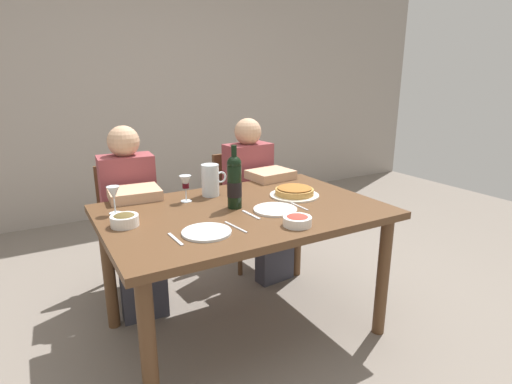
# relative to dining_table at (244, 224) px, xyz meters

# --- Properties ---
(ground_plane) EXTENTS (8.00, 8.00, 0.00)m
(ground_plane) POSITION_rel_dining_table_xyz_m (0.00, 0.00, -0.67)
(ground_plane) COLOR slate
(back_wall) EXTENTS (8.00, 0.10, 2.80)m
(back_wall) POSITION_rel_dining_table_xyz_m (0.00, 2.54, 0.73)
(back_wall) COLOR #A3998E
(back_wall) RESTS_ON ground
(dining_table) EXTENTS (1.50, 1.00, 0.76)m
(dining_table) POSITION_rel_dining_table_xyz_m (0.00, 0.00, 0.00)
(dining_table) COLOR brown
(dining_table) RESTS_ON ground
(wine_bottle) EXTENTS (0.08, 0.08, 0.35)m
(wine_bottle) POSITION_rel_dining_table_xyz_m (-0.04, 0.04, 0.24)
(wine_bottle) COLOR black
(wine_bottle) RESTS_ON dining_table
(water_pitcher) EXTENTS (0.16, 0.11, 0.19)m
(water_pitcher) POSITION_rel_dining_table_xyz_m (-0.05, 0.32, 0.18)
(water_pitcher) COLOR silver
(water_pitcher) RESTS_ON dining_table
(baked_tart) EXTENTS (0.30, 0.30, 0.06)m
(baked_tart) POSITION_rel_dining_table_xyz_m (0.38, 0.06, 0.12)
(baked_tart) COLOR silver
(baked_tart) RESTS_ON dining_table
(salad_bowl) EXTENTS (0.14, 0.14, 0.05)m
(salad_bowl) POSITION_rel_dining_table_xyz_m (0.10, -0.36, 0.12)
(salad_bowl) COLOR white
(salad_bowl) RESTS_ON dining_table
(olive_bowl) EXTENTS (0.13, 0.13, 0.06)m
(olive_bowl) POSITION_rel_dining_table_xyz_m (-0.63, 0.05, 0.13)
(olive_bowl) COLOR white
(olive_bowl) RESTS_ON dining_table
(wine_glass_left_diner) EXTENTS (0.07, 0.07, 0.15)m
(wine_glass_left_diner) POSITION_rel_dining_table_xyz_m (-0.63, 0.26, 0.20)
(wine_glass_left_diner) COLOR silver
(wine_glass_left_diner) RESTS_ON dining_table
(wine_glass_right_diner) EXTENTS (0.07, 0.07, 0.15)m
(wine_glass_right_diner) POSITION_rel_dining_table_xyz_m (-0.23, 0.28, 0.20)
(wine_glass_right_diner) COLOR silver
(wine_glass_right_diner) RESTS_ON dining_table
(dinner_plate_left_setting) EXTENTS (0.23, 0.23, 0.01)m
(dinner_plate_left_setting) POSITION_rel_dining_table_xyz_m (-0.32, -0.24, 0.10)
(dinner_plate_left_setting) COLOR silver
(dinner_plate_left_setting) RESTS_ON dining_table
(dinner_plate_right_setting) EXTENTS (0.24, 0.24, 0.01)m
(dinner_plate_right_setting) POSITION_rel_dining_table_xyz_m (0.13, -0.12, 0.10)
(dinner_plate_right_setting) COLOR white
(dinner_plate_right_setting) RESTS_ON dining_table
(fork_left_setting) EXTENTS (0.02, 0.16, 0.00)m
(fork_left_setting) POSITION_rel_dining_table_xyz_m (-0.47, -0.24, 0.09)
(fork_left_setting) COLOR silver
(fork_left_setting) RESTS_ON dining_table
(knife_left_setting) EXTENTS (0.04, 0.18, 0.00)m
(knife_left_setting) POSITION_rel_dining_table_xyz_m (-0.17, -0.24, 0.09)
(knife_left_setting) COLOR silver
(knife_left_setting) RESTS_ON dining_table
(knife_right_setting) EXTENTS (0.01, 0.18, 0.00)m
(knife_right_setting) POSITION_rel_dining_table_xyz_m (0.28, -0.12, 0.09)
(knife_right_setting) COLOR silver
(knife_right_setting) RESTS_ON dining_table
(spoon_right_setting) EXTENTS (0.03, 0.16, 0.00)m
(spoon_right_setting) POSITION_rel_dining_table_xyz_m (-0.02, -0.12, 0.09)
(spoon_right_setting) COLOR silver
(spoon_right_setting) RESTS_ON dining_table
(chair_left) EXTENTS (0.43, 0.43, 0.87)m
(chair_left) POSITION_rel_dining_table_xyz_m (-0.44, 0.88, -0.17)
(chair_left) COLOR brown
(chair_left) RESTS_ON ground
(diner_left) EXTENTS (0.36, 0.52, 1.16)m
(diner_left) POSITION_rel_dining_table_xyz_m (-0.46, 0.65, -0.05)
(diner_left) COLOR #8E3D42
(diner_left) RESTS_ON ground
(chair_right) EXTENTS (0.44, 0.44, 0.87)m
(chair_right) POSITION_rel_dining_table_xyz_m (0.44, 0.89, -0.17)
(chair_right) COLOR brown
(chair_right) RESTS_ON ground
(diner_right) EXTENTS (0.37, 0.53, 1.16)m
(diner_right) POSITION_rel_dining_table_xyz_m (0.46, 0.65, -0.05)
(diner_right) COLOR #8E3D42
(diner_right) RESTS_ON ground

